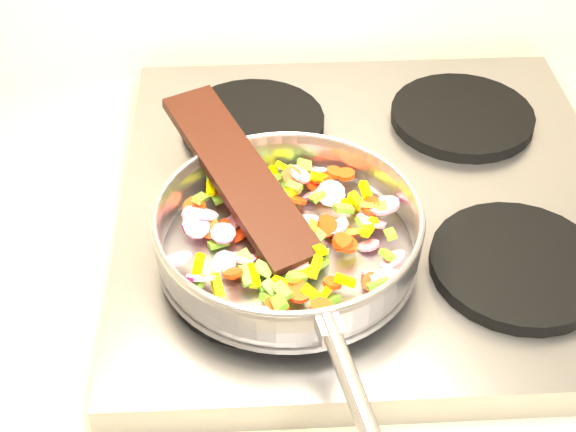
{
  "coord_description": "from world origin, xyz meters",
  "views": [
    {
      "loc": [
        -0.84,
        0.93,
        1.56
      ],
      "look_at": [
        -0.81,
        1.55,
        1.01
      ],
      "focal_mm": 50.0,
      "sensor_mm": 36.0,
      "label": 1
    }
  ],
  "objects": [
    {
      "name": "grate_bl",
      "position": [
        -0.84,
        1.81,
        0.95
      ],
      "size": [
        0.19,
        0.19,
        0.02
      ],
      "primitive_type": "cylinder",
      "color": "black",
      "rests_on": "cooktop"
    },
    {
      "name": "wooden_spatula",
      "position": [
        -0.86,
        1.63,
        1.01
      ],
      "size": [
        0.18,
        0.27,
        0.06
      ],
      "primitive_type": "cube",
      "rotation": [
        0.0,
        -0.18,
        2.04
      ],
      "color": "black",
      "rests_on": "saute_pan"
    },
    {
      "name": "cooktop",
      "position": [
        -0.7,
        1.67,
        0.92
      ],
      "size": [
        0.6,
        0.6,
        0.04
      ],
      "primitive_type": "cube",
      "color": "#939399",
      "rests_on": "counter_top"
    },
    {
      "name": "grate_br",
      "position": [
        -0.56,
        1.81,
        0.95
      ],
      "size": [
        0.19,
        0.19,
        0.02
      ],
      "primitive_type": "cylinder",
      "color": "black",
      "rests_on": "cooktop"
    },
    {
      "name": "vegetable_heap",
      "position": [
        -0.81,
        1.55,
        0.98
      ],
      "size": [
        0.27,
        0.26,
        0.05
      ],
      "color": "red",
      "rests_on": "saute_pan"
    },
    {
      "name": "grate_fl",
      "position": [
        -0.84,
        1.52,
        0.95
      ],
      "size": [
        0.19,
        0.19,
        0.02
      ],
      "primitive_type": "cylinder",
      "color": "black",
      "rests_on": "cooktop"
    },
    {
      "name": "saute_pan",
      "position": [
        -0.81,
        1.55,
        0.99
      ],
      "size": [
        0.32,
        0.49,
        0.06
      ],
      "rotation": [
        0.0,
        0.0,
        0.2
      ],
      "color": "#9E9EA5",
      "rests_on": "grate_fl"
    },
    {
      "name": "grate_fr",
      "position": [
        -0.56,
        1.52,
        0.95
      ],
      "size": [
        0.19,
        0.19,
        0.02
      ],
      "primitive_type": "cylinder",
      "color": "black",
      "rests_on": "cooktop"
    }
  ]
}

